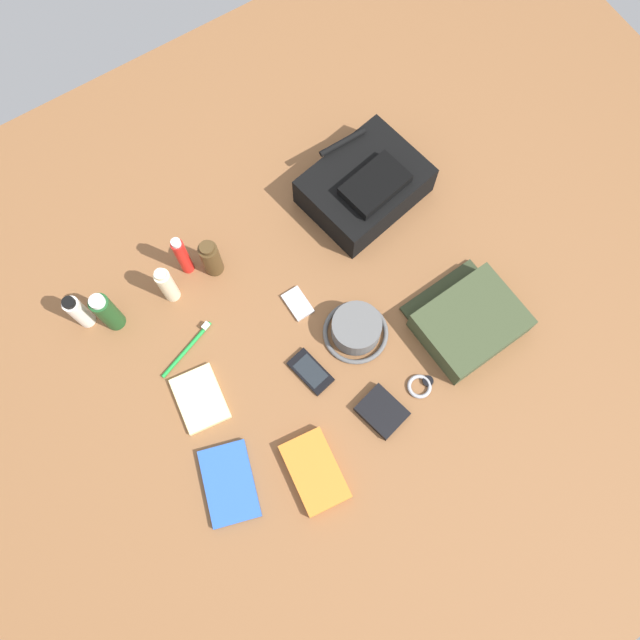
# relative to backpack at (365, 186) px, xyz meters

# --- Properties ---
(ground_plane) EXTENTS (2.64, 2.02, 0.02)m
(ground_plane) POSITION_rel_backpack_xyz_m (-0.30, -0.25, -0.07)
(ground_plane) COLOR brown
(ground_plane) RESTS_ON ground
(backpack) EXTENTS (0.35, 0.29, 0.13)m
(backpack) POSITION_rel_backpack_xyz_m (0.00, 0.00, 0.00)
(backpack) COLOR black
(backpack) RESTS_ON ground_plane
(toiletry_pouch) EXTENTS (0.26, 0.26, 0.08)m
(toiletry_pouch) POSITION_rel_backpack_xyz_m (0.01, -0.46, -0.02)
(toiletry_pouch) COLOR #384228
(toiletry_pouch) RESTS_ON ground_plane
(bucket_hat) EXTENTS (0.17, 0.17, 0.07)m
(bucket_hat) POSITION_rel_backpack_xyz_m (-0.24, -0.32, -0.02)
(bucket_hat) COLOR #585858
(bucket_hat) RESTS_ON ground_plane
(toothpaste_tube) EXTENTS (0.04, 0.04, 0.14)m
(toothpaste_tube) POSITION_rel_backpack_xyz_m (-0.81, 0.08, 0.01)
(toothpaste_tube) COLOR white
(toothpaste_tube) RESTS_ON ground_plane
(shampoo_bottle) EXTENTS (0.05, 0.05, 0.16)m
(shampoo_bottle) POSITION_rel_backpack_xyz_m (-0.75, 0.04, 0.02)
(shampoo_bottle) COLOR #19471E
(shampoo_bottle) RESTS_ON ground_plane
(lotion_bottle) EXTENTS (0.04, 0.04, 0.15)m
(lotion_bottle) POSITION_rel_backpack_xyz_m (-0.59, 0.03, 0.01)
(lotion_bottle) COLOR beige
(lotion_bottle) RESTS_ON ground_plane
(sunscreen_spray) EXTENTS (0.03, 0.03, 0.17)m
(sunscreen_spray) POSITION_rel_backpack_xyz_m (-0.52, 0.07, 0.02)
(sunscreen_spray) COLOR red
(sunscreen_spray) RESTS_ON ground_plane
(cologne_bottle) EXTENTS (0.05, 0.05, 0.14)m
(cologne_bottle) POSITION_rel_backpack_xyz_m (-0.46, 0.03, 0.01)
(cologne_bottle) COLOR #473319
(cologne_bottle) RESTS_ON ground_plane
(paperback_novel) EXTENTS (0.17, 0.21, 0.02)m
(paperback_novel) POSITION_rel_backpack_xyz_m (-0.70, -0.47, -0.05)
(paperback_novel) COLOR blue
(paperback_novel) RESTS_ON ground_plane
(travel_guidebook) EXTENTS (0.13, 0.20, 0.03)m
(travel_guidebook) POSITION_rel_backpack_xyz_m (-0.52, -0.56, -0.04)
(travel_guidebook) COLOR orange
(travel_guidebook) RESTS_ON ground_plane
(cell_phone) EXTENTS (0.08, 0.12, 0.01)m
(cell_phone) POSITION_rel_backpack_xyz_m (-0.39, -0.35, -0.05)
(cell_phone) COLOR black
(cell_phone) RESTS_ON ground_plane
(media_player) EXTENTS (0.05, 0.08, 0.01)m
(media_player) POSITION_rel_backpack_xyz_m (-0.32, -0.17, -0.05)
(media_player) COLOR #B7B7BC
(media_player) RESTS_ON ground_plane
(wristwatch) EXTENTS (0.07, 0.06, 0.01)m
(wristwatch) POSITION_rel_backpack_xyz_m (-0.18, -0.52, -0.05)
(wristwatch) COLOR #99999E
(wristwatch) RESTS_ON ground_plane
(toothbrush) EXTENTS (0.18, 0.07, 0.02)m
(toothbrush) POSITION_rel_backpack_xyz_m (-0.62, -0.12, -0.05)
(toothbrush) COLOR #198C33
(toothbrush) RESTS_ON ground_plane
(wallet) EXTENTS (0.11, 0.13, 0.02)m
(wallet) POSITION_rel_backpack_xyz_m (-0.30, -0.53, -0.05)
(wallet) COLOR black
(wallet) RESTS_ON ground_plane
(notepad) EXTENTS (0.13, 0.16, 0.02)m
(notepad) POSITION_rel_backpack_xyz_m (-0.66, -0.26, -0.05)
(notepad) COLOR beige
(notepad) RESTS_ON ground_plane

